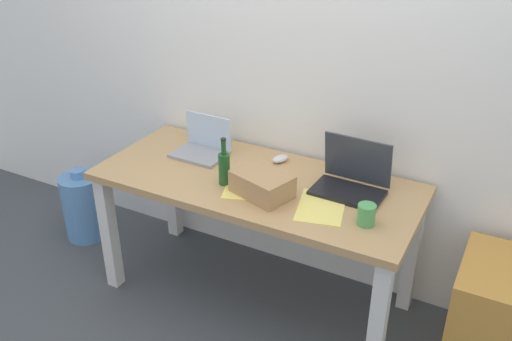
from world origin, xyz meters
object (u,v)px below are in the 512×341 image
desk (256,197)px  filing_cabinet (497,319)px  coffee_mug (366,215)px  laptop_left (202,147)px  laptop_right (351,180)px  computer_mouse (280,159)px  beer_bottle (224,167)px  water_cooler_jug (83,207)px  cardboard_box (262,184)px

desk → filing_cabinet: bearing=3.3°
desk → coffee_mug: size_ratio=17.23×
laptop_left → laptop_right: size_ratio=0.84×
computer_mouse → laptop_right: bearing=6.5°
beer_bottle → computer_mouse: bearing=68.3°
beer_bottle → desk: bearing=43.4°
laptop_left → computer_mouse: bearing=15.7°
laptop_left → water_cooler_jug: (-0.86, -0.12, -0.56)m
computer_mouse → coffee_mug: size_ratio=1.05×
laptop_right → cardboard_box: (-0.36, -0.24, -0.00)m
beer_bottle → filing_cabinet: bearing=7.7°
computer_mouse → coffee_mug: bearing=-10.0°
desk → water_cooler_jug: (-1.25, -0.00, -0.41)m
computer_mouse → coffee_mug: (0.59, -0.37, 0.03)m
beer_bottle → water_cooler_jug: 1.29m
laptop_left → coffee_mug: 1.04m
laptop_right → computer_mouse: 0.45m
water_cooler_jug → laptop_right: bearing=4.0°
cardboard_box → filing_cabinet: 1.25m
desk → computer_mouse: size_ratio=16.37×
computer_mouse → filing_cabinet: size_ratio=0.18×
laptop_right → filing_cabinet: bearing=-3.3°
laptop_right → water_cooler_jug: laptop_right is taller
water_cooler_jug → laptop_left: bearing=8.2°
laptop_left → coffee_mug: bearing=-14.2°
beer_bottle → computer_mouse: (0.14, 0.35, -0.07)m
computer_mouse → filing_cabinet: (1.20, -0.17, -0.47)m
laptop_right → beer_bottle: laptop_right is taller
cardboard_box → laptop_right: bearing=33.2°
coffee_mug → beer_bottle: bearing=178.1°
water_cooler_jug → filing_cabinet: size_ratio=0.86×
laptop_right → computer_mouse: (-0.44, 0.12, -0.04)m
beer_bottle → water_cooler_jug: beer_bottle is taller
computer_mouse → filing_cabinet: 1.30m
laptop_right → coffee_mug: (0.16, -0.25, -0.01)m
laptop_right → beer_bottle: size_ratio=1.40×
laptop_right → cardboard_box: bearing=-146.8°
filing_cabinet → laptop_right: bearing=176.7°
cardboard_box → coffee_mug: size_ratio=2.87×
cardboard_box → filing_cabinet: cardboard_box is taller
laptop_left → filing_cabinet: laptop_left is taller
laptop_right → cardboard_box: 0.43m
computer_mouse → water_cooler_jug: computer_mouse is taller
coffee_mug → computer_mouse: bearing=147.9°
laptop_left → beer_bottle: size_ratio=1.17×
laptop_left → water_cooler_jug: bearing=-171.8°
coffee_mug → filing_cabinet: 0.81m
laptop_right → cardboard_box: size_ratio=1.26×
laptop_right → coffee_mug: bearing=-58.0°
desk → laptop_left: laptop_left is taller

